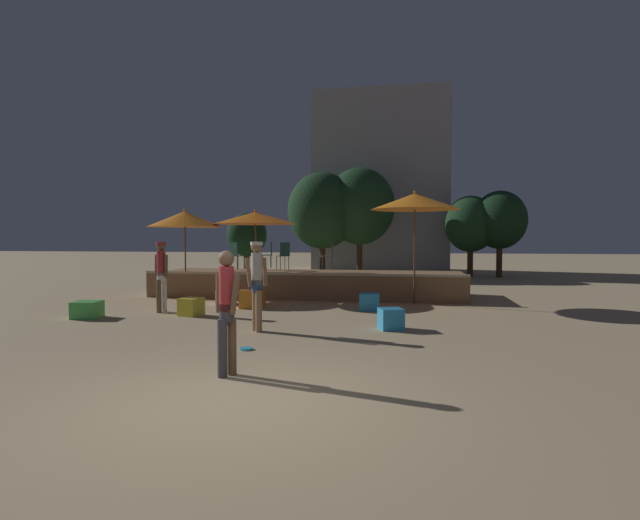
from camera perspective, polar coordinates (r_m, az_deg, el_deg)
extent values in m
plane|color=tan|center=(6.00, -9.91, -15.80)|extent=(120.00, 120.00, 0.00)
cube|color=olive|center=(16.48, -1.35, -2.73)|extent=(10.00, 2.84, 0.77)
cube|color=#CCB793|center=(15.10, -2.40, -1.59)|extent=(10.00, 0.12, 0.08)
cylinder|color=brown|center=(15.61, -7.36, -0.18)|extent=(0.05, 0.05, 2.32)
cone|color=orange|center=(15.61, -7.38, 4.77)|extent=(2.63, 2.63, 0.37)
sphere|color=orange|center=(15.62, -7.39, 5.61)|extent=(0.08, 0.08, 0.08)
cylinder|color=brown|center=(14.46, 10.74, 0.33)|extent=(0.05, 0.05, 2.70)
cone|color=orange|center=(14.49, 10.79, 6.58)|extent=(2.53, 2.53, 0.46)
sphere|color=orange|center=(14.51, 10.80, 7.63)|extent=(0.08, 0.08, 0.08)
cylinder|color=brown|center=(16.28, -15.13, -0.28)|extent=(0.05, 0.05, 2.24)
cone|color=orange|center=(16.27, -15.18, 4.53)|extent=(2.31, 2.31, 0.49)
sphere|color=orange|center=(16.29, -15.19, 5.54)|extent=(0.08, 0.08, 0.08)
cube|color=white|center=(14.56, -10.72, -4.16)|extent=(0.50, 0.50, 0.41)
cube|color=#2D9EDB|center=(13.18, 5.67, -4.76)|extent=(0.55, 0.55, 0.45)
cube|color=#2D9EDB|center=(10.47, 8.10, -6.68)|extent=(0.58, 0.58, 0.44)
cube|color=yellow|center=(12.59, -14.51, -5.20)|extent=(0.58, 0.58, 0.43)
cube|color=orange|center=(13.67, -7.72, -4.39)|extent=(0.64, 0.64, 0.50)
cube|color=#4CC651|center=(13.05, -25.06, -5.16)|extent=(0.67, 0.67, 0.40)
cylinder|color=white|center=(13.39, -17.38, -3.91)|extent=(0.13, 0.13, 0.83)
cylinder|color=brown|center=(13.27, -17.93, -3.97)|extent=(0.13, 0.13, 0.83)
cylinder|color=white|center=(13.29, -17.68, -1.81)|extent=(0.21, 0.21, 0.24)
cylinder|color=#B22D33|center=(13.27, -17.70, -0.35)|extent=(0.21, 0.21, 0.64)
cylinder|color=brown|center=(13.40, -18.21, -0.62)|extent=(0.12, 0.11, 0.57)
cylinder|color=brown|center=(13.14, -17.18, -0.66)|extent=(0.11, 0.11, 0.57)
sphere|color=brown|center=(13.25, -17.73, 1.52)|extent=(0.23, 0.23, 0.23)
cylinder|color=#B22D33|center=(13.25, -17.73, 1.81)|extent=(0.25, 0.25, 0.07)
cylinder|color=brown|center=(7.06, -10.05, -9.68)|extent=(0.13, 0.13, 0.79)
cylinder|color=#3F3F47|center=(6.95, -11.11, -9.87)|extent=(0.13, 0.13, 0.79)
cylinder|color=#3F3F47|center=(6.92, -10.61, -5.92)|extent=(0.20, 0.20, 0.24)
cylinder|color=#B22D33|center=(6.88, -10.63, -3.26)|extent=(0.20, 0.20, 0.61)
cylinder|color=brown|center=(7.02, -11.51, -3.73)|extent=(0.11, 0.11, 0.54)
cylinder|color=brown|center=(6.76, -9.71, -3.94)|extent=(0.20, 0.16, 0.54)
sphere|color=brown|center=(6.85, -10.66, 0.17)|extent=(0.22, 0.22, 0.22)
cylinder|color=#997051|center=(10.11, -7.02, -5.83)|extent=(0.13, 0.13, 0.85)
cylinder|color=#997051|center=(10.27, -7.41, -5.70)|extent=(0.13, 0.13, 0.85)
cylinder|color=#2D4C7F|center=(10.13, -7.23, -2.94)|extent=(0.22, 0.22, 0.24)
cylinder|color=beige|center=(10.10, -7.24, -1.00)|extent=(0.22, 0.22, 0.65)
cylinder|color=#997051|center=(10.18, -6.32, -1.35)|extent=(0.13, 0.13, 0.58)
cylinder|color=#997051|center=(10.04, -8.17, -1.42)|extent=(0.17, 0.16, 0.58)
sphere|color=#997051|center=(10.08, -7.25, 1.49)|extent=(0.23, 0.23, 0.23)
cylinder|color=white|center=(10.08, -7.26, 1.88)|extent=(0.25, 0.25, 0.07)
cylinder|color=#1E4C47|center=(16.77, -4.04, -0.28)|extent=(0.02, 0.02, 0.45)
cylinder|color=#1E4C47|center=(16.65, -4.98, -0.30)|extent=(0.02, 0.02, 0.45)
cylinder|color=#1E4C47|center=(16.50, -3.61, -0.32)|extent=(0.02, 0.02, 0.45)
cylinder|color=#1E4C47|center=(16.37, -4.56, -0.35)|extent=(0.02, 0.02, 0.45)
cylinder|color=#1E4C47|center=(16.56, -4.30, 0.46)|extent=(0.40, 0.40, 0.02)
cube|color=#1E4C47|center=(16.40, -4.05, 1.23)|extent=(0.30, 0.25, 0.45)
cylinder|color=#1E4C47|center=(17.71, -6.58, -0.14)|extent=(0.02, 0.02, 0.45)
cylinder|color=#1E4C47|center=(17.42, -6.64, -0.19)|extent=(0.02, 0.02, 0.45)
cylinder|color=#1E4C47|center=(17.70, -5.61, -0.14)|extent=(0.02, 0.02, 0.45)
cylinder|color=#1E4C47|center=(17.40, -5.66, -0.19)|extent=(0.02, 0.02, 0.45)
cylinder|color=#1E4C47|center=(17.55, -6.12, 0.57)|extent=(0.40, 0.40, 0.02)
cube|color=#1E4C47|center=(17.53, -5.57, 1.30)|extent=(0.11, 0.36, 0.45)
cylinder|color=#47474C|center=(16.51, 0.33, -0.32)|extent=(0.02, 0.02, 0.45)
cylinder|color=#47474C|center=(16.21, 0.28, -0.37)|extent=(0.02, 0.02, 0.45)
cylinder|color=#47474C|center=(16.50, 1.37, -0.32)|extent=(0.02, 0.02, 0.45)
cylinder|color=#47474C|center=(16.20, 1.34, -0.37)|extent=(0.02, 0.02, 0.45)
cylinder|color=#47474C|center=(16.34, 0.83, 0.44)|extent=(0.40, 0.40, 0.02)
cube|color=#47474C|center=(16.33, 1.43, 1.23)|extent=(0.08, 0.36, 0.45)
cylinder|color=#1E4C47|center=(16.91, -8.68, -0.28)|extent=(0.02, 0.02, 0.45)
cylinder|color=#1E4C47|center=(17.13, -9.35, -0.25)|extent=(0.02, 0.02, 0.45)
cylinder|color=#1E4C47|center=(16.71, -9.44, -0.32)|extent=(0.02, 0.02, 0.45)
cylinder|color=#1E4C47|center=(16.93, -10.11, -0.29)|extent=(0.02, 0.02, 0.45)
cylinder|color=#1E4C47|center=(16.91, -9.40, 0.48)|extent=(0.40, 0.40, 0.02)
cube|color=#1E4C47|center=(16.79, -9.84, 1.23)|extent=(0.33, 0.20, 0.45)
cylinder|color=#33B2D8|center=(8.64, -8.42, -9.99)|extent=(0.23, 0.23, 0.03)
cylinder|color=#3D2B1C|center=(25.63, 16.78, -0.19)|extent=(0.28, 0.28, 1.47)
ellipsoid|color=#19381E|center=(25.62, 16.83, 3.97)|extent=(2.51, 2.51, 2.76)
cylinder|color=#3D2B1C|center=(24.93, 4.54, 0.35)|extent=(0.28, 0.28, 1.92)
ellipsoid|color=#19381E|center=(24.96, 4.56, 6.15)|extent=(3.47, 3.47, 3.82)
cylinder|color=#3D2B1C|center=(24.74, 0.28, 0.11)|extent=(0.28, 0.28, 1.72)
ellipsoid|color=#19381E|center=(24.76, 0.28, 5.68)|extent=(3.44, 3.44, 3.78)
cylinder|color=#3D2B1C|center=(27.03, -8.34, -0.35)|extent=(0.28, 0.28, 1.12)
ellipsoid|color=black|center=(27.00, -8.36, 2.88)|extent=(2.14, 2.14, 2.35)
cylinder|color=#3D2B1C|center=(25.65, 19.80, -0.05)|extent=(0.28, 0.28, 1.63)
ellipsoid|color=black|center=(25.65, 19.86, 4.34)|extent=(2.56, 2.56, 2.81)
cube|color=gray|center=(29.61, 7.04, 8.59)|extent=(7.54, 4.32, 10.09)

